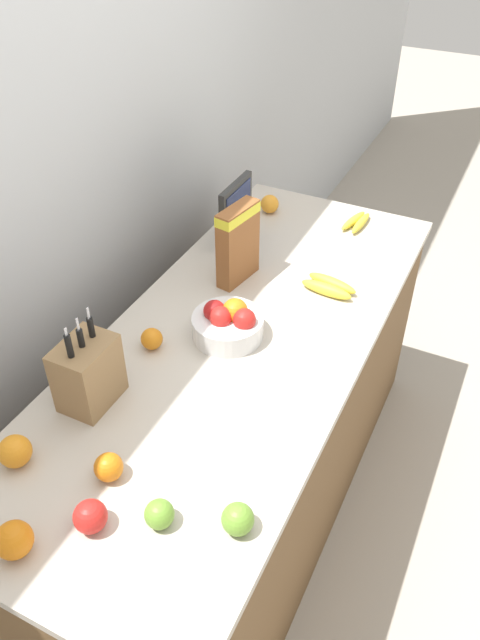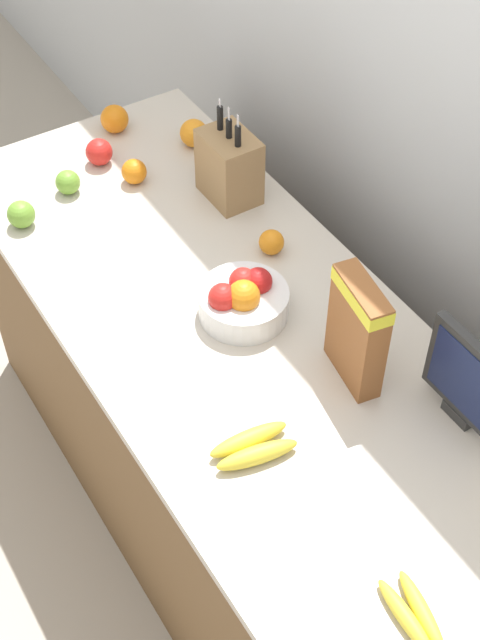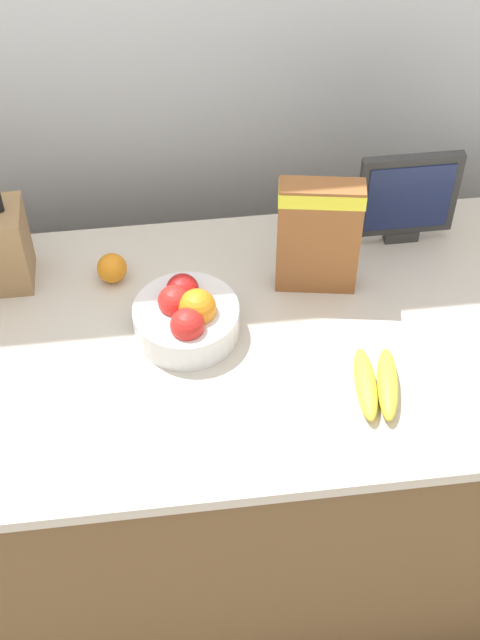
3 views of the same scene
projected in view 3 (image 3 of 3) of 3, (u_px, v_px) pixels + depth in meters
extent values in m
plane|color=#B2A899|center=(205.00, 548.00, 2.63)|extent=(14.00, 14.00, 0.00)
cube|color=silver|center=(164.00, 38.00, 2.10)|extent=(9.00, 0.06, 2.60)
cube|color=brown|center=(200.00, 464.00, 2.30)|extent=(2.01, 0.78, 0.89)
cube|color=beige|center=(193.00, 347.00, 1.97)|extent=(2.04, 0.81, 0.03)
cube|color=#2D2D2D|center=(401.00, 235.00, 2.18)|extent=(0.08, 0.03, 0.03)
cube|color=#2D2D2D|center=(408.00, 195.00, 2.08)|extent=(0.24, 0.02, 0.22)
cube|color=#19234C|center=(409.00, 198.00, 2.08)|extent=(0.20, 0.00, 0.18)
cube|color=brown|center=(318.00, 237.00, 1.97)|extent=(0.19, 0.09, 0.29)
cube|color=yellow|center=(322.00, 194.00, 1.89)|extent=(0.19, 0.09, 0.04)
cylinder|color=silver|center=(186.00, 320.00, 1.95)|extent=(0.23, 0.23, 0.08)
sphere|color=orange|center=(197.00, 308.00, 1.90)|extent=(0.08, 0.08, 0.08)
sphere|color=red|center=(183.00, 290.00, 1.94)|extent=(0.07, 0.07, 0.07)
sphere|color=red|center=(175.00, 301.00, 1.92)|extent=(0.07, 0.07, 0.07)
sphere|color=red|center=(187.00, 325.00, 1.87)|extent=(0.07, 0.07, 0.07)
ellipsoid|color=yellow|center=(388.00, 384.00, 1.85)|extent=(0.08, 0.20, 0.04)
ellipsoid|color=yellow|center=(366.00, 384.00, 1.85)|extent=(0.06, 0.19, 0.04)
sphere|color=orange|center=(112.00, 268.00, 2.07)|extent=(0.07, 0.07, 0.07)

